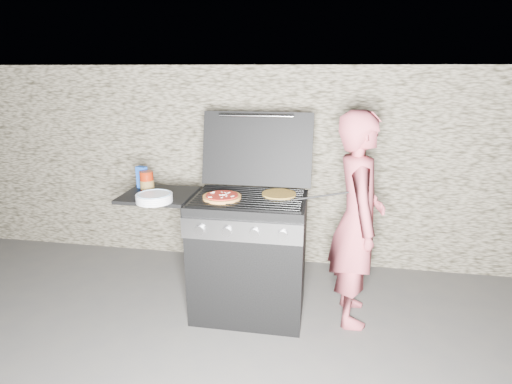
% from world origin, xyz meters
% --- Properties ---
extents(ground, '(50.00, 50.00, 0.00)m').
position_xyz_m(ground, '(0.00, 0.00, 0.00)').
color(ground, '#424140').
extents(stone_wall, '(8.00, 0.35, 1.80)m').
position_xyz_m(stone_wall, '(0.00, 1.05, 0.90)').
color(stone_wall, tan).
rests_on(stone_wall, ground).
extents(gas_grill, '(1.34, 0.79, 0.91)m').
position_xyz_m(gas_grill, '(-0.25, 0.00, 0.46)').
color(gas_grill, black).
rests_on(gas_grill, ground).
extents(pizza_topped, '(0.32, 0.32, 0.03)m').
position_xyz_m(pizza_topped, '(-0.18, -0.06, 0.93)').
color(pizza_topped, tan).
rests_on(pizza_topped, gas_grill).
extents(pizza_plain, '(0.31, 0.31, 0.01)m').
position_xyz_m(pizza_plain, '(0.20, 0.08, 0.92)').
color(pizza_plain, gold).
rests_on(pizza_plain, gas_grill).
extents(sauce_jar, '(0.13, 0.13, 0.15)m').
position_xyz_m(sauce_jar, '(-0.77, 0.04, 0.98)').
color(sauce_jar, maroon).
rests_on(sauce_jar, gas_grill).
extents(blue_carton, '(0.09, 0.06, 0.17)m').
position_xyz_m(blue_carton, '(-0.84, 0.11, 0.99)').
color(blue_carton, '#14409B').
rests_on(blue_carton, gas_grill).
extents(plate_stack, '(0.29, 0.29, 0.06)m').
position_xyz_m(plate_stack, '(-0.62, -0.19, 0.93)').
color(plate_stack, silver).
rests_on(plate_stack, gas_grill).
extents(person, '(0.40, 0.57, 1.52)m').
position_xyz_m(person, '(0.76, 0.06, 0.76)').
color(person, '#B14751').
rests_on(person, ground).
extents(tongs, '(0.50, 0.05, 0.10)m').
position_xyz_m(tongs, '(0.56, 0.00, 0.96)').
color(tongs, black).
rests_on(tongs, gas_grill).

